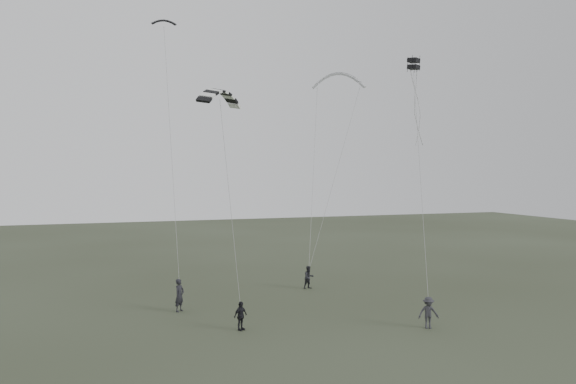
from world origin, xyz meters
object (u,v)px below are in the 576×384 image
object	(u,v)px
flyer_right	(309,277)
kite_striped	(220,91)
flyer_center	(241,316)
flyer_left	(179,295)
kite_box	(414,64)
kite_dark_small	(164,21)
kite_pale_large	(339,74)
flyer_far	(428,313)

from	to	relation	value
flyer_right	kite_striped	world-z (taller)	kite_striped
flyer_center	flyer_left	bearing A→B (deg)	84.84
flyer_center	kite_box	bearing A→B (deg)	-16.27
kite_dark_small	flyer_left	bearing A→B (deg)	-80.00
kite_box	flyer_right	bearing A→B (deg)	100.55
flyer_left	kite_box	size ratio (longest dim) A/B	2.77
flyer_left	kite_box	distance (m)	20.99
kite_dark_small	kite_pale_large	bearing A→B (deg)	18.70
flyer_far	kite_dark_small	bearing A→B (deg)	148.55
flyer_left	kite_dark_small	world-z (taller)	kite_dark_small
kite_dark_small	kite_striped	world-z (taller)	kite_dark_small
flyer_right	flyer_center	bearing A→B (deg)	-141.82
flyer_left	kite_pale_large	distance (m)	22.37
flyer_center	flyer_far	bearing A→B (deg)	-48.25
flyer_left	flyer_far	bearing A→B (deg)	-79.28
flyer_right	flyer_center	world-z (taller)	flyer_right
kite_pale_large	flyer_far	bearing A→B (deg)	-70.06
kite_dark_small	kite_box	size ratio (longest dim) A/B	2.28
kite_pale_large	kite_box	size ratio (longest dim) A/B	6.05
flyer_center	flyer_far	world-z (taller)	flyer_far
kite_dark_small	kite_box	world-z (taller)	kite_dark_small
kite_striped	flyer_far	bearing A→B (deg)	-70.21
flyer_far	kite_striped	size ratio (longest dim) A/B	0.52
kite_dark_small	flyer_far	bearing A→B (deg)	-39.34
flyer_center	kite_dark_small	xyz separation A→B (m)	(-2.70, 10.39, 18.02)
flyer_center	flyer_far	xyz separation A→B (m)	(9.68, -2.98, 0.09)
flyer_left	kite_striped	xyz separation A→B (m)	(1.94, -2.77, 12.04)
kite_dark_small	kite_striped	bearing A→B (deg)	-67.26
flyer_left	flyer_center	world-z (taller)	flyer_left
flyer_left	kite_pale_large	xyz separation A→B (m)	(14.07, 7.99, 15.45)
flyer_right	flyer_left	bearing A→B (deg)	-171.62
flyer_center	kite_box	size ratio (longest dim) A/B	2.16
flyer_right	kite_box	bearing A→B (deg)	-58.54
kite_striped	flyer_right	bearing A→B (deg)	-3.46
flyer_far	kite_box	size ratio (longest dim) A/B	2.39
kite_striped	kite_pale_large	bearing A→B (deg)	-1.12
flyer_center	kite_box	world-z (taller)	kite_box
kite_pale_large	kite_striped	bearing A→B (deg)	-111.83
flyer_right	kite_striped	size ratio (longest dim) A/B	0.50
kite_dark_small	kite_box	distance (m)	17.10
flyer_far	kite_striped	xyz separation A→B (m)	(-10.25, 5.34, 12.17)
flyer_right	kite_pale_large	xyz separation A→B (m)	(4.25, 4.32, 15.62)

